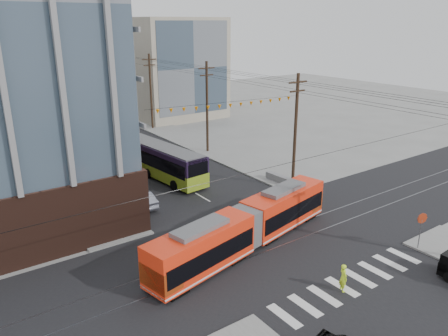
% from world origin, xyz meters
% --- Properties ---
extents(ground, '(160.00, 160.00, 0.00)m').
position_xyz_m(ground, '(0.00, 0.00, 0.00)').
color(ground, slate).
extents(bg_bldg_ne_near, '(14.00, 14.00, 16.00)m').
position_xyz_m(bg_bldg_ne_near, '(16.00, 48.00, 8.00)').
color(bg_bldg_ne_near, gray).
rests_on(bg_bldg_ne_near, ground).
extents(bg_bldg_ne_far, '(16.00, 16.00, 14.00)m').
position_xyz_m(bg_bldg_ne_far, '(18.00, 68.00, 7.00)').
color(bg_bldg_ne_far, '#8C99A5').
rests_on(bg_bldg_ne_far, ground).
extents(utility_pole_far, '(0.30, 0.30, 11.00)m').
position_xyz_m(utility_pole_far, '(8.50, 56.00, 5.50)').
color(utility_pole_far, black).
rests_on(utility_pole_far, ground).
extents(streetcar, '(17.05, 5.83, 3.26)m').
position_xyz_m(streetcar, '(-2.59, 4.28, 1.63)').
color(streetcar, red).
rests_on(streetcar, ground).
extents(city_bus, '(3.98, 12.57, 3.50)m').
position_xyz_m(city_bus, '(-0.41, 21.21, 1.75)').
color(city_bus, '#221430').
rests_on(city_bus, ground).
extents(parked_car_silver, '(1.53, 4.33, 1.43)m').
position_xyz_m(parked_car_silver, '(-5.56, 15.44, 0.71)').
color(parked_car_silver, '#8A8FA0').
rests_on(parked_car_silver, ground).
extents(parked_car_white, '(2.86, 4.60, 1.24)m').
position_xyz_m(parked_car_white, '(-5.95, 18.71, 0.62)').
color(parked_car_white, '#BBACB0').
rests_on(parked_car_white, ground).
extents(parked_car_grey, '(3.74, 5.51, 1.40)m').
position_xyz_m(parked_car_grey, '(-6.06, 21.54, 0.70)').
color(parked_car_grey, '#545454').
rests_on(parked_car_grey, ground).
extents(pedestrian, '(0.65, 0.77, 1.79)m').
position_xyz_m(pedestrian, '(-1.11, -3.24, 0.89)').
color(pedestrian, '#D4FF29').
rests_on(pedestrian, ground).
extents(stop_sign, '(1.03, 1.03, 2.67)m').
position_xyz_m(stop_sign, '(7.18, -3.06, 1.33)').
color(stop_sign, '#A02B10').
rests_on(stop_sign, ground).
extents(jersey_barrier, '(1.10, 4.18, 0.83)m').
position_xyz_m(jersey_barrier, '(8.30, 12.25, 0.41)').
color(jersey_barrier, gray).
rests_on(jersey_barrier, ground).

